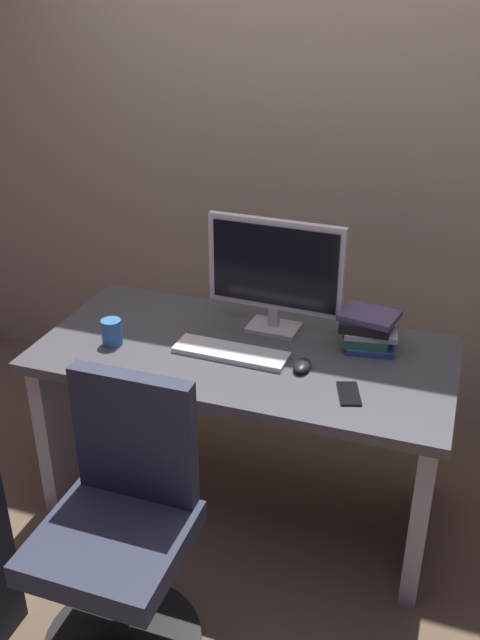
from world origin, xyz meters
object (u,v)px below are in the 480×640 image
Objects in this scene: monitor at (275,270)px; cell_phone at (349,394)px; desk at (244,398)px; book_stack at (368,330)px; keyboard at (231,353)px; mouse at (302,366)px; office_chair at (122,537)px; cup_near_keyboard at (112,332)px.

cell_phone is (0.38, -0.37, -0.25)m from monitor.
book_stack is at bearing 21.69° from desk.
keyboard is at bearing 147.26° from cell_phone.
monitor is (0.06, 0.20, 0.47)m from desk.
desk is 0.34m from mouse.
monitor is at bearing 77.94° from office_chair.
office_chair reaches higher than book_stack.
keyboard is at bearing 80.93° from office_chair.
mouse is at bearing 60.25° from office_chair.
keyboard is (-0.04, -0.05, 0.23)m from desk.
keyboard is 0.48m from cell_phone.
book_stack is (0.47, 0.22, 0.06)m from keyboard.
cell_phone is at bearing -13.19° from keyboard.
desk is at bearing 163.88° from mouse.
keyboard is at bearing -123.77° from desk.
mouse is (0.19, -0.27, -0.24)m from monitor.
mouse is at bearing -16.12° from desk.
keyboard is at bearing -154.33° from book_stack.
keyboard is at bearing 8.55° from cup_near_keyboard.
office_chair is 0.80m from cup_near_keyboard.
desk is 6.65× the size of book_stack.
keyboard is 4.30× the size of mouse.
desk is 0.52m from monitor.
office_chair reaches higher than cell_phone.
book_stack is at bearing 72.37° from cell_phone.
monitor is 1.26× the size of keyboard.
desk is at bearing 78.94° from office_chair.
office_chair is at bearing -119.75° from mouse.
cup_near_keyboard is at bearing -166.15° from desk.
monitor is (0.20, 0.95, 0.55)m from office_chair.
book_stack reaches higher than desk.
book_stack reaches higher than keyboard.
desk is 3.62× the size of keyboard.
cup_near_keyboard is at bearing -149.82° from monitor.
cup_near_keyboard reaches higher than keyboard.
mouse is 0.43× the size of book_stack.
cell_phone is at bearing -44.78° from monitor.
office_chair is 9.25× the size of cup_near_keyboard.
mouse is (0.24, -0.07, 0.23)m from desk.
office_chair is 0.87m from cell_phone.
mouse is at bearing -1.89° from keyboard.
desk is at bearing -158.31° from book_stack.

